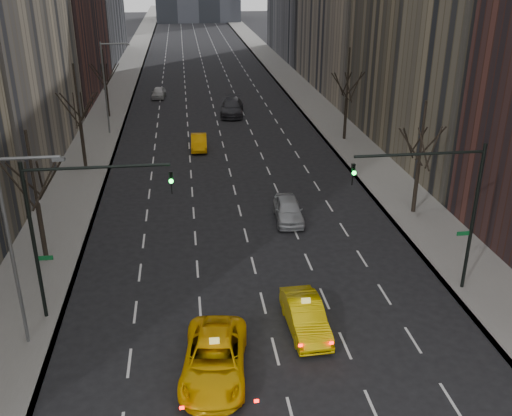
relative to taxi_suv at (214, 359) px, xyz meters
name	(u,v)px	position (x,y,z in m)	size (l,w,h in m)	color
sidewalk_left	(121,85)	(-9.44, 63.21, -0.72)	(4.50, 320.00, 0.15)	slate
sidewalk_right	(291,81)	(15.06, 63.21, -0.72)	(4.50, 320.00, 0.15)	slate
tree_lw_b	(37,203)	(-9.19, 11.21, 2.92)	(3.36, 3.50, 7.82)	black
tree_lw_c	(80,124)	(-9.19, 27.21, 3.24)	(3.36, 3.50, 8.74)	black
tree_lw_d	(106,86)	(-9.19, 45.21, 2.76)	(3.36, 3.50, 7.36)	black
tree_rw_b	(419,163)	(14.81, 15.21, 2.92)	(3.36, 3.50, 7.82)	black
tree_rw_c	(347,99)	(14.81, 33.21, 3.24)	(3.36, 3.50, 8.74)	black
traffic_mast_left	(68,215)	(-6.30, 5.20, 4.69)	(6.69, 0.39, 8.00)	black
traffic_mast_right	(445,196)	(11.92, 5.20, 4.69)	(6.69, 0.39, 8.00)	black
streetlight_near	(17,234)	(-8.03, 3.21, 4.82)	(2.83, 0.22, 9.00)	slate
streetlight_far	(108,79)	(-8.03, 38.21, 4.82)	(2.83, 0.22, 9.00)	slate
taxi_suv	(214,359)	(0.00, 0.00, 0.00)	(2.64, 5.73, 1.59)	#FFBD05
taxi_sedan	(305,316)	(4.47, 2.65, -0.04)	(1.61, 4.61, 1.52)	#DDB604
silver_sedan_ahead	(288,210)	(5.92, 15.20, -0.03)	(1.82, 4.52, 1.54)	#A8ABB0
far_taxi	(199,142)	(0.49, 32.06, -0.11)	(1.45, 4.17, 1.37)	#FFA305
far_suv_grey	(232,107)	(4.72, 44.58, 0.10)	(2.50, 6.15, 1.79)	#2C2B30
far_car_white	(159,93)	(-3.88, 54.73, -0.12)	(1.59, 3.95, 1.35)	#BBBBBB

